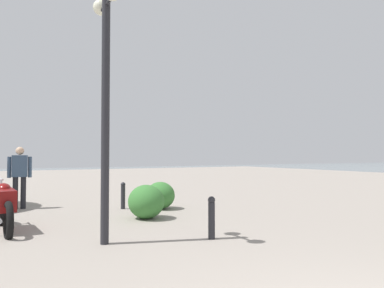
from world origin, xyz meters
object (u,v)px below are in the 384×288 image
(pedestrian, at_px, (20,173))
(bollard_mid, at_px, (123,195))
(lamppost, at_px, (106,76))
(motorcycle, at_px, (4,205))
(bollard_near, at_px, (212,217))

(pedestrian, relative_size, bollard_mid, 2.32)
(lamppost, distance_m, bollard_mid, 4.62)
(lamppost, distance_m, motorcycle, 3.40)
(pedestrian, relative_size, bollard_near, 2.27)
(pedestrian, xyz_separation_m, bollard_near, (-5.59, -2.77, -0.60))
(bollard_near, height_order, bollard_mid, bollard_near)
(lamppost, height_order, pedestrian, lamppost)
(lamppost, bearing_deg, bollard_near, -107.59)
(motorcycle, height_order, bollard_near, motorcycle)
(motorcycle, relative_size, pedestrian, 1.27)
(lamppost, xyz_separation_m, pedestrian, (5.03, 1.01, -1.83))
(lamppost, bearing_deg, pedestrian, 11.35)
(motorcycle, distance_m, bollard_mid, 3.37)
(lamppost, distance_m, pedestrian, 5.44)
(lamppost, xyz_separation_m, bollard_mid, (3.63, -1.50, -2.44))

